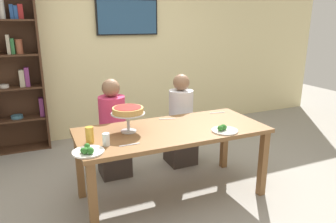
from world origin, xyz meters
The scene contains 14 objects.
ground_plane centered at (0.00, 0.00, 0.00)m, with size 12.00×12.00×0.00m, color gray.
rear_partition centered at (0.00, 2.20, 1.40)m, with size 8.00×0.12×2.80m, color beige.
dining_table centered at (0.00, 0.00, 0.65)m, with size 1.86×0.83×0.74m.
television centered at (0.21, 2.11, 1.82)m, with size 0.95×0.05×0.53m.
diner_far_left centered at (-0.42, 0.71, 0.49)m, with size 0.34×0.34×1.15m.
diner_far_right centered at (0.43, 0.69, 0.49)m, with size 0.34×0.34×1.15m.
deep_dish_pizza_stand centered at (-0.42, 0.09, 0.94)m, with size 0.32×0.32×0.25m.
salad_plate_near_diner centered at (0.42, -0.27, 0.76)m, with size 0.25×0.25×0.07m.
salad_plate_far_diner centered at (-0.86, -0.27, 0.76)m, with size 0.26×0.26×0.07m.
beer_glass_amber_tall centered at (-0.81, -0.05, 0.81)m, with size 0.07×0.07×0.15m, color gold.
water_glass_clear_near centered at (-0.69, -0.16, 0.79)m, with size 0.06×0.06×0.11m, color white.
cutlery_fork_near centered at (0.08, 0.31, 0.74)m, with size 0.18×0.02×0.01m, color silver.
cutlery_knife_near centered at (0.71, 0.29, 0.74)m, with size 0.18×0.02×0.01m, color silver.
cutlery_fork_far centered at (-0.51, -0.24, 0.74)m, with size 0.18×0.02×0.01m, color silver.
Camera 1 is at (-1.21, -2.65, 1.76)m, focal length 33.43 mm.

